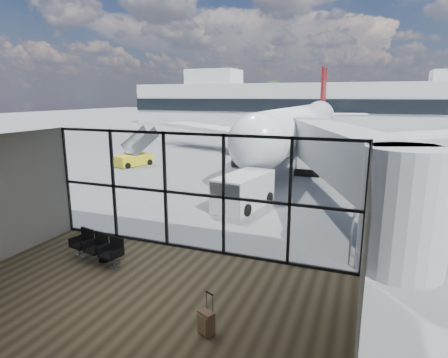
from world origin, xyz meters
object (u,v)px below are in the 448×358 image
Objects in this scene: airliner at (302,125)px; seating_row at (98,246)px; backpack at (104,256)px; mobile_stairs at (133,158)px; service_van at (243,191)px; suitcase at (206,323)px; belt_loader at (245,156)px.

seating_row is at bearing -94.79° from airliner.
mobile_stairs is (-10.01, 16.42, 0.39)m from backpack.
airliner reaches higher than service_van.
seating_row is at bearing 161.18° from backpack.
mobile_stairs is at bearing 153.17° from suitcase.
service_van is at bearing 83.49° from seating_row.
service_van is at bearing -78.50° from belt_loader.
suitcase is at bearing -80.29° from belt_loader.
backpack is 19.24m from mobile_stairs.
seating_row is 2.13× the size of suitcase.
belt_loader is (-1.19, 20.42, 0.09)m from seating_row.
backpack is 20.49m from belt_loader.
suitcase is 0.25× the size of belt_loader.
mobile_stairs is (-9.79, 16.40, 0.05)m from seating_row.
airliner reaches higher than backpack.
service_van is 1.08× the size of mobile_stairs.
seating_row is 8.57m from service_van.
belt_loader is at bearing 45.62° from mobile_stairs.
airliner is 8.48× the size of belt_loader.
seating_row is 5.04× the size of backpack.
belt_loader is at bearing 105.21° from seating_row.
mobile_stairs is (-15.07, 18.89, 0.29)m from suitcase.
belt_loader is (-6.47, 22.91, 0.33)m from suitcase.
seating_row is 0.53× the size of belt_loader.
mobile_stairs reaches higher than service_van.
belt_loader is 1.10× the size of mobile_stairs.
backpack is at bearing -94.34° from airliner.
suitcase is 0.27× the size of mobile_stairs.
suitcase is (5.28, -2.49, -0.24)m from seating_row.
mobile_stairs is (-8.60, -4.02, -0.04)m from belt_loader.
belt_loader is at bearing 79.88° from backpack.
suitcase is at bearing -40.07° from backpack.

